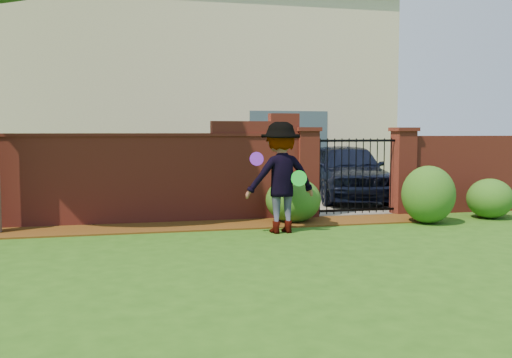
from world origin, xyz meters
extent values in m
cube|color=#234D13|center=(0.00, 0.00, -0.01)|extent=(80.00, 80.00, 0.01)
cube|color=#3D230B|center=(-0.95, 3.34, 0.01)|extent=(11.10, 1.08, 0.03)
cube|color=maroon|center=(-2.15, 4.00, 0.85)|extent=(8.70, 0.25, 1.70)
cube|color=maroon|center=(1.30, 4.00, 1.85)|extent=(1.80, 0.25, 0.30)
cube|color=maroon|center=(1.90, 4.00, 2.08)|extent=(0.60, 0.25, 0.16)
cube|color=maroon|center=(-2.15, 4.00, 1.73)|extent=(8.70, 0.31, 0.06)
cube|color=maroon|center=(6.60, 4.00, 0.85)|extent=(4.00, 0.25, 1.70)
cube|color=maroon|center=(2.40, 4.00, 0.90)|extent=(0.42, 0.42, 1.80)
cube|color=maroon|center=(2.40, 4.00, 1.84)|extent=(0.50, 0.50, 0.08)
cube|color=maroon|center=(4.60, 4.00, 0.90)|extent=(0.42, 0.42, 1.80)
cube|color=maroon|center=(4.60, 4.00, 1.84)|extent=(0.50, 0.50, 0.08)
cylinder|color=black|center=(2.69, 4.00, 0.85)|extent=(0.02, 0.02, 1.60)
cylinder|color=black|center=(2.85, 4.00, 0.85)|extent=(0.02, 0.02, 1.60)
cylinder|color=black|center=(3.01, 4.00, 0.85)|extent=(0.02, 0.02, 1.60)
cylinder|color=black|center=(3.18, 4.00, 0.85)|extent=(0.02, 0.02, 1.60)
cylinder|color=black|center=(3.34, 4.00, 0.85)|extent=(0.02, 0.02, 1.60)
cylinder|color=black|center=(3.50, 4.00, 0.85)|extent=(0.02, 0.02, 1.60)
cylinder|color=black|center=(3.66, 4.00, 0.85)|extent=(0.02, 0.02, 1.60)
cylinder|color=black|center=(3.82, 4.00, 0.85)|extent=(0.02, 0.02, 1.60)
cylinder|color=black|center=(3.99, 4.00, 0.85)|extent=(0.02, 0.02, 1.60)
cylinder|color=black|center=(4.15, 4.00, 0.85)|extent=(0.02, 0.02, 1.60)
cylinder|color=black|center=(4.31, 4.00, 0.85)|extent=(0.02, 0.02, 1.60)
cube|color=black|center=(3.50, 4.00, 0.12)|extent=(1.78, 0.03, 0.05)
cube|color=black|center=(3.50, 4.00, 1.60)|extent=(1.78, 0.03, 0.05)
cube|color=slate|center=(3.50, 8.00, 0.01)|extent=(3.20, 8.00, 0.01)
cube|color=beige|center=(1.00, 12.00, 3.00)|extent=(12.00, 6.00, 6.00)
cube|color=#384C5B|center=(3.50, 9.05, 1.20)|extent=(2.40, 0.12, 2.40)
cube|color=#3F332D|center=(1.00, 12.00, 6.15)|extent=(12.40, 6.40, 0.30)
imported|color=black|center=(4.37, 6.52, 0.75)|extent=(2.46, 4.64, 1.50)
ellipsoid|color=#195118|center=(1.94, 3.42, 0.45)|extent=(1.09, 1.09, 0.89)
ellipsoid|color=#195118|center=(4.47, 2.71, 0.57)|extent=(1.03, 1.03, 1.13)
ellipsoid|color=#195118|center=(6.05, 3.00, 0.41)|extent=(0.93, 0.93, 0.82)
imported|color=gray|center=(1.39, 2.37, 0.98)|extent=(1.32, 0.83, 1.96)
cylinder|color=#7121D1|center=(0.93, 2.32, 1.32)|extent=(0.25, 0.09, 0.24)
cylinder|color=green|center=(1.66, 2.18, 0.98)|extent=(0.29, 0.14, 0.28)
camera|label=1|loc=(-1.33, -7.26, 1.80)|focal=39.97mm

